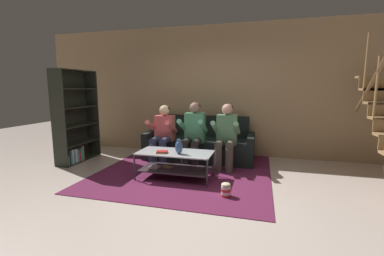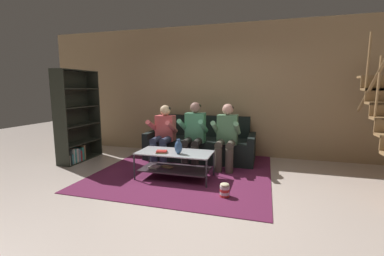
% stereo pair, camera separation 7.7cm
% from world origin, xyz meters
% --- Properties ---
extents(ground, '(16.80, 16.80, 0.00)m').
position_xyz_m(ground, '(0.00, 0.00, 0.00)').
color(ground, beige).
extents(back_partition, '(8.40, 0.12, 2.90)m').
position_xyz_m(back_partition, '(0.00, 2.46, 1.45)').
color(back_partition, tan).
rests_on(back_partition, ground).
extents(couch, '(2.28, 0.92, 0.90)m').
position_xyz_m(couch, '(-0.17, 1.89, 0.30)').
color(couch, black).
rests_on(couch, ground).
extents(person_seated_left, '(0.50, 0.58, 1.17)m').
position_xyz_m(person_seated_left, '(-0.80, 1.34, 0.65)').
color(person_seated_left, '#343C59').
rests_on(person_seated_left, ground).
extents(person_seated_middle, '(0.50, 0.58, 1.24)m').
position_xyz_m(person_seated_middle, '(-0.17, 1.34, 0.68)').
color(person_seated_middle, '#2A2724').
rests_on(person_seated_middle, ground).
extents(person_seated_right, '(0.50, 0.58, 1.22)m').
position_xyz_m(person_seated_right, '(0.46, 1.34, 0.67)').
color(person_seated_right, '#504B3E').
rests_on(person_seated_right, ground).
extents(coffee_table, '(1.24, 0.60, 0.46)m').
position_xyz_m(coffee_table, '(-0.29, 0.55, 0.31)').
color(coffee_table, silver).
rests_on(coffee_table, ground).
extents(area_rug, '(3.02, 3.28, 0.01)m').
position_xyz_m(area_rug, '(-0.22, 1.09, 0.01)').
color(area_rug, '#662044').
rests_on(area_rug, ground).
extents(vase, '(0.12, 0.12, 0.24)m').
position_xyz_m(vase, '(-0.18, 0.45, 0.57)').
color(vase, '#345484').
rests_on(vase, coffee_table).
extents(book_stack, '(0.20, 0.16, 0.04)m').
position_xyz_m(book_stack, '(-0.46, 0.42, 0.48)').
color(book_stack, '#9D7B51').
rests_on(book_stack, coffee_table).
extents(bookshelf, '(0.32, 1.04, 1.88)m').
position_xyz_m(bookshelf, '(-2.64, 1.02, 0.77)').
color(bookshelf, '#272B22').
rests_on(bookshelf, ground).
extents(popcorn_tub, '(0.13, 0.13, 0.20)m').
position_xyz_m(popcorn_tub, '(0.65, 0.02, 0.10)').
color(popcorn_tub, red).
rests_on(popcorn_tub, ground).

